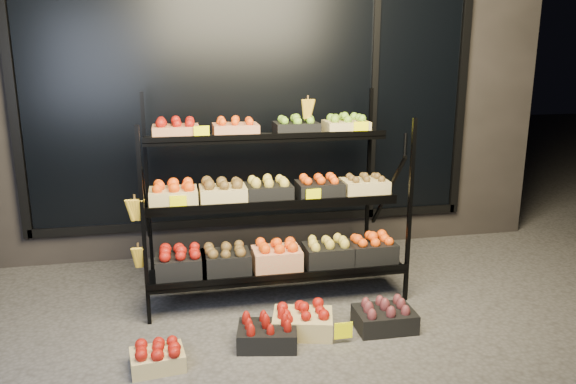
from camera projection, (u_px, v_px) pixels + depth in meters
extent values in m
plane|color=#514F4C|center=(288.00, 322.00, 4.26)|extent=(24.00, 24.00, 0.00)
cube|color=#2D2826|center=(241.00, 73.00, 6.29)|extent=(6.00, 2.00, 3.50)
cube|color=black|center=(254.00, 98.00, 5.37)|extent=(4.20, 0.04, 2.40)
cube|color=black|center=(256.00, 219.00, 5.65)|extent=(4.30, 0.06, 0.08)
cube|color=black|center=(13.00, 103.00, 4.93)|extent=(0.08, 0.06, 2.50)
cube|color=black|center=(461.00, 95.00, 5.78)|extent=(0.08, 0.06, 2.50)
cube|color=black|center=(374.00, 96.00, 5.59)|extent=(0.06, 0.06, 2.50)
cylinder|color=black|center=(405.00, 145.00, 5.75)|extent=(0.02, 0.02, 0.25)
cube|color=black|center=(144.00, 229.00, 4.04)|extent=(0.03, 0.03, 1.50)
cube|color=black|center=(410.00, 212.00, 4.44)|extent=(0.03, 0.03, 1.50)
cube|color=black|center=(147.00, 187.00, 4.94)|extent=(0.03, 0.03, 1.66)
cube|color=black|center=(368.00, 176.00, 5.34)|extent=(0.03, 0.03, 1.66)
cube|color=black|center=(279.00, 272.00, 4.52)|extent=(2.05, 0.42, 0.03)
cube|color=black|center=(284.00, 277.00, 4.32)|extent=(2.05, 0.02, 0.05)
cube|color=black|center=(272.00, 202.00, 4.68)|extent=(2.05, 0.40, 0.03)
cube|color=black|center=(276.00, 204.00, 4.49)|extent=(2.05, 0.02, 0.05)
cube|color=black|center=(265.00, 137.00, 4.84)|extent=(2.05, 0.40, 0.03)
cube|color=black|center=(269.00, 137.00, 4.65)|extent=(2.05, 0.02, 0.05)
cube|color=tan|center=(176.00, 132.00, 4.68)|extent=(0.38, 0.28, 0.11)
ellipsoid|color=#A60B0C|center=(175.00, 122.00, 4.66)|extent=(0.32, 0.24, 0.07)
cube|color=tan|center=(236.00, 130.00, 4.78)|extent=(0.38, 0.28, 0.11)
ellipsoid|color=#F9530D|center=(235.00, 120.00, 4.75)|extent=(0.32, 0.24, 0.07)
cube|color=black|center=(296.00, 129.00, 4.88)|extent=(0.38, 0.28, 0.11)
ellipsoid|color=#7DB62D|center=(296.00, 119.00, 4.86)|extent=(0.32, 0.24, 0.07)
cube|color=#D8C27C|center=(346.00, 127.00, 4.97)|extent=(0.38, 0.28, 0.11)
ellipsoid|color=#7DB62D|center=(346.00, 118.00, 4.95)|extent=(0.32, 0.24, 0.07)
cube|color=#D8C27C|center=(174.00, 197.00, 4.50)|extent=(0.38, 0.28, 0.14)
ellipsoid|color=#F9530D|center=(173.00, 185.00, 4.48)|extent=(0.32, 0.24, 0.07)
cube|color=#D8C27C|center=(223.00, 195.00, 4.58)|extent=(0.38, 0.28, 0.14)
ellipsoid|color=brown|center=(223.00, 183.00, 4.56)|extent=(0.32, 0.24, 0.07)
cube|color=black|center=(269.00, 193.00, 4.66)|extent=(0.38, 0.28, 0.14)
ellipsoid|color=gold|center=(268.00, 181.00, 4.63)|extent=(0.32, 0.24, 0.07)
cube|color=black|center=(319.00, 190.00, 4.74)|extent=(0.38, 0.28, 0.14)
ellipsoid|color=#F9530D|center=(320.00, 178.00, 4.72)|extent=(0.32, 0.24, 0.07)
cube|color=#D8C27C|center=(364.00, 188.00, 4.82)|extent=(0.38, 0.28, 0.14)
ellipsoid|color=brown|center=(365.00, 176.00, 4.80)|extent=(0.32, 0.24, 0.07)
cube|color=black|center=(181.00, 267.00, 4.34)|extent=(0.38, 0.28, 0.18)
ellipsoid|color=#A60B0C|center=(180.00, 252.00, 4.31)|extent=(0.32, 0.24, 0.07)
cube|color=black|center=(226.00, 263.00, 4.41)|extent=(0.38, 0.28, 0.18)
ellipsoid|color=brown|center=(225.00, 249.00, 4.38)|extent=(0.32, 0.24, 0.07)
cube|color=tan|center=(277.00, 260.00, 4.49)|extent=(0.38, 0.28, 0.18)
ellipsoid|color=#F9530D|center=(277.00, 245.00, 4.46)|extent=(0.32, 0.24, 0.07)
cube|color=black|center=(328.00, 256.00, 4.58)|extent=(0.38, 0.28, 0.18)
ellipsoid|color=gold|center=(328.00, 242.00, 4.55)|extent=(0.32, 0.24, 0.07)
cube|color=black|center=(371.00, 252.00, 4.65)|extent=(0.38, 0.28, 0.18)
ellipsoid|color=#F9530D|center=(372.00, 239.00, 4.62)|extent=(0.32, 0.24, 0.07)
ellipsoid|color=gold|center=(134.00, 198.00, 3.99)|extent=(0.14, 0.08, 0.22)
ellipsoid|color=gold|center=(138.00, 246.00, 4.08)|extent=(0.14, 0.08, 0.22)
ellipsoid|color=gold|center=(308.00, 98.00, 4.73)|extent=(0.14, 0.08, 0.22)
cube|color=#FFFC00|center=(178.00, 203.00, 4.37)|extent=(0.13, 0.01, 0.12)
cube|color=#FFFC00|center=(313.00, 196.00, 4.58)|extent=(0.13, 0.01, 0.12)
cube|color=#FFFC00|center=(361.00, 129.00, 4.84)|extent=(0.13, 0.01, 0.12)
cube|color=#FFFC00|center=(202.00, 133.00, 4.57)|extent=(0.13, 0.01, 0.12)
cube|color=#FFFC00|center=(343.00, 336.00, 3.92)|extent=(0.13, 0.01, 0.12)
cube|color=#D8C27C|center=(158.00, 360.00, 3.62)|extent=(0.36, 0.29, 0.12)
ellipsoid|color=#A60B0C|center=(157.00, 348.00, 3.60)|extent=(0.31, 0.24, 0.07)
cube|color=black|center=(267.00, 336.00, 3.90)|extent=(0.46, 0.37, 0.14)
ellipsoid|color=#A60B0C|center=(267.00, 323.00, 3.87)|extent=(0.39, 0.31, 0.07)
cube|color=#D8C27C|center=(303.00, 323.00, 4.07)|extent=(0.49, 0.41, 0.15)
ellipsoid|color=#A60B0C|center=(303.00, 310.00, 4.04)|extent=(0.42, 0.35, 0.07)
cube|color=black|center=(384.00, 319.00, 4.14)|extent=(0.43, 0.32, 0.15)
ellipsoid|color=maroon|center=(385.00, 306.00, 4.11)|extent=(0.36, 0.27, 0.07)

